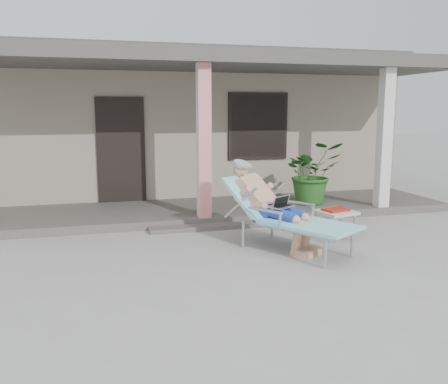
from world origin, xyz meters
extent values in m
plane|color=#9E9E99|center=(0.00, 0.00, 0.00)|extent=(60.00, 60.00, 0.00)
cube|color=gray|center=(0.00, 6.50, 1.50)|extent=(10.00, 5.00, 3.00)
cube|color=#474442|center=(0.00, 6.50, 3.15)|extent=(10.40, 5.40, 0.30)
cube|color=black|center=(-1.30, 3.97, 1.20)|extent=(0.95, 0.06, 2.10)
cube|color=black|center=(1.60, 3.97, 1.65)|extent=(1.20, 0.06, 1.30)
cube|color=black|center=(1.60, 3.96, 1.65)|extent=(1.32, 0.05, 1.42)
cube|color=#605B56|center=(0.00, 3.00, 0.07)|extent=(10.00, 2.00, 0.15)
cube|color=red|center=(0.00, 2.15, 1.45)|extent=(0.22, 0.22, 2.61)
cube|color=silver|center=(3.50, 2.15, 1.45)|extent=(0.22, 0.22, 2.61)
cube|color=#474442|center=(0.00, 3.00, 2.88)|extent=(10.00, 2.30, 0.24)
cube|color=#605B56|center=(0.00, 1.85, 0.04)|extent=(2.00, 0.30, 0.07)
cylinder|color=#B7B7BC|center=(0.97, -0.52, 0.20)|extent=(0.05, 0.05, 0.40)
cylinder|color=#B7B7BC|center=(1.55, -0.18, 0.20)|extent=(0.05, 0.05, 0.40)
cylinder|color=#B7B7BC|center=(0.25, 0.67, 0.20)|extent=(0.05, 0.05, 0.40)
cylinder|color=#B7B7BC|center=(0.83, 1.02, 0.20)|extent=(0.05, 0.05, 0.40)
cube|color=#B7B7BC|center=(1.00, 0.08, 0.41)|extent=(1.25, 1.47, 0.03)
cube|color=#91DAE0|center=(1.00, 0.08, 0.44)|extent=(1.36, 1.56, 0.04)
cube|color=#B7B7BC|center=(0.51, 0.90, 0.67)|extent=(0.89, 0.88, 0.53)
cube|color=#91DAE0|center=(0.51, 0.90, 0.70)|extent=(1.02, 1.00, 0.60)
cylinder|color=#9C9B9E|center=(0.35, 1.16, 1.18)|extent=(0.36, 0.36, 0.14)
cube|color=silver|center=(0.76, 0.48, 0.62)|extent=(0.43, 0.40, 0.25)
cube|color=beige|center=(1.78, 0.75, 0.42)|extent=(0.64, 0.64, 0.04)
cylinder|color=#B7B7BC|center=(1.57, 0.54, 0.20)|extent=(0.04, 0.04, 0.40)
cylinder|color=#B7B7BC|center=(1.99, 0.54, 0.20)|extent=(0.04, 0.04, 0.40)
cylinder|color=#B7B7BC|center=(1.57, 0.96, 0.20)|extent=(0.04, 0.04, 0.40)
cylinder|color=#B7B7BC|center=(1.99, 0.96, 0.20)|extent=(0.04, 0.04, 0.40)
cube|color=#A72211|center=(1.78, 0.75, 0.46)|extent=(0.43, 0.36, 0.03)
cube|color=black|center=(1.78, 0.89, 0.46)|extent=(0.37, 0.11, 0.04)
imported|color=#26591E|center=(2.33, 2.78, 0.77)|extent=(1.17, 1.03, 1.24)
camera|label=1|loc=(-1.76, -5.76, 1.98)|focal=38.00mm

